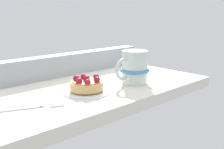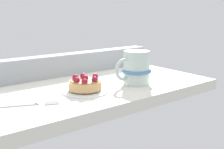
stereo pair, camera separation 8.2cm
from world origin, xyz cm
name	(u,v)px [view 1 (the left image)]	position (x,y,z in cm)	size (l,w,h in cm)	color
ground_plane	(85,92)	(0.00, 0.00, -1.70)	(78.77, 39.79, 3.41)	silver
window_rail_back	(54,66)	(0.00, 17.26, 3.76)	(77.19, 5.27, 7.51)	#9EA3A8
dessert_plate	(87,91)	(-3.50, -5.15, 0.38)	(13.50, 13.50, 0.80)	white
raspberry_tart	(86,84)	(-3.53, -5.15, 2.36)	(9.31, 9.31, 4.14)	tan
coffee_mug	(134,68)	(13.74, -7.47, 5.08)	(13.27, 9.42, 10.43)	silver
dessert_fork	(28,108)	(-21.85, -6.09, 0.30)	(16.85, 8.24, 0.60)	silver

